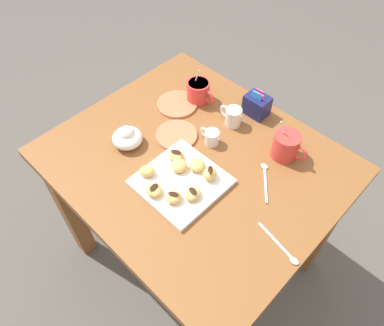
{
  "coord_description": "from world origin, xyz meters",
  "views": [
    {
      "loc": [
        0.56,
        -0.59,
        1.75
      ],
      "look_at": [
        0.02,
        -0.03,
        0.78
      ],
      "focal_mm": 34.48,
      "sensor_mm": 36.0,
      "label": 1
    }
  ],
  "objects_px": {
    "coffee_mug_red_right": "(287,145)",
    "chocolate_sauce_pitcher": "(212,137)",
    "beignet_2": "(193,194)",
    "beignet_3": "(176,155)",
    "pastry_plate_square": "(181,182)",
    "beignet_6": "(154,190)",
    "beignet_1": "(179,166)",
    "dining_table": "(195,183)",
    "sugar_caddy": "(257,105)",
    "beignet_0": "(197,165)",
    "beignet_7": "(174,197)",
    "saucer_coral_right": "(177,104)",
    "beignet_4": "(147,171)",
    "ice_cream_bowl": "(127,137)",
    "beignet_5": "(210,174)",
    "cream_pitcher_white": "(233,116)",
    "coffee_mug_red_left": "(199,91)",
    "saucer_coral_left": "(177,135)"
  },
  "relations": [
    {
      "from": "cream_pitcher_white",
      "to": "beignet_1",
      "type": "height_order",
      "value": "cream_pitcher_white"
    },
    {
      "from": "dining_table",
      "to": "coffee_mug_red_left",
      "type": "distance_m",
      "value": 0.36
    },
    {
      "from": "beignet_7",
      "to": "coffee_mug_red_right",
      "type": "bearing_deg",
      "value": 71.92
    },
    {
      "from": "dining_table",
      "to": "saucer_coral_right",
      "type": "xyz_separation_m",
      "value": [
        -0.24,
        0.15,
        0.15
      ]
    },
    {
      "from": "saucer_coral_left",
      "to": "dining_table",
      "type": "bearing_deg",
      "value": -13.89
    },
    {
      "from": "beignet_3",
      "to": "coffee_mug_red_left",
      "type": "bearing_deg",
      "value": 120.08
    },
    {
      "from": "ice_cream_bowl",
      "to": "beignet_4",
      "type": "distance_m",
      "value": 0.17
    },
    {
      "from": "coffee_mug_red_right",
      "to": "pastry_plate_square",
      "type": "bearing_deg",
      "value": -116.8
    },
    {
      "from": "chocolate_sauce_pitcher",
      "to": "beignet_3",
      "type": "xyz_separation_m",
      "value": [
        -0.03,
        -0.15,
        0.0
      ]
    },
    {
      "from": "dining_table",
      "to": "beignet_6",
      "type": "height_order",
      "value": "beignet_6"
    },
    {
      "from": "coffee_mug_red_right",
      "to": "chocolate_sauce_pitcher",
      "type": "height_order",
      "value": "coffee_mug_red_right"
    },
    {
      "from": "pastry_plate_square",
      "to": "coffee_mug_red_left",
      "type": "height_order",
      "value": "coffee_mug_red_left"
    },
    {
      "from": "beignet_0",
      "to": "beignet_2",
      "type": "relative_size",
      "value": 0.99
    },
    {
      "from": "beignet_2",
      "to": "beignet_3",
      "type": "relative_size",
      "value": 1.05
    },
    {
      "from": "pastry_plate_square",
      "to": "beignet_0",
      "type": "height_order",
      "value": "beignet_0"
    },
    {
      "from": "saucer_coral_right",
      "to": "beignet_4",
      "type": "bearing_deg",
      "value": -59.62
    },
    {
      "from": "pastry_plate_square",
      "to": "beignet_6",
      "type": "relative_size",
      "value": 4.72
    },
    {
      "from": "saucer_coral_right",
      "to": "pastry_plate_square",
      "type": "bearing_deg",
      "value": -42.13
    },
    {
      "from": "sugar_caddy",
      "to": "beignet_2",
      "type": "height_order",
      "value": "sugar_caddy"
    },
    {
      "from": "sugar_caddy",
      "to": "beignet_6",
      "type": "height_order",
      "value": "sugar_caddy"
    },
    {
      "from": "coffee_mug_red_right",
      "to": "beignet_0",
      "type": "xyz_separation_m",
      "value": [
        -0.17,
        -0.26,
        -0.02
      ]
    },
    {
      "from": "coffee_mug_red_right",
      "to": "ice_cream_bowl",
      "type": "xyz_separation_m",
      "value": [
        -0.43,
        -0.35,
        -0.02
      ]
    },
    {
      "from": "coffee_mug_red_left",
      "to": "coffee_mug_red_right",
      "type": "height_order",
      "value": "coffee_mug_red_right"
    },
    {
      "from": "beignet_0",
      "to": "beignet_7",
      "type": "xyz_separation_m",
      "value": [
        0.04,
        -0.14,
        -0.0
      ]
    },
    {
      "from": "coffee_mug_red_right",
      "to": "chocolate_sauce_pitcher",
      "type": "bearing_deg",
      "value": -148.84
    },
    {
      "from": "dining_table",
      "to": "beignet_0",
      "type": "bearing_deg",
      "value": -40.2
    },
    {
      "from": "beignet_7",
      "to": "sugar_caddy",
      "type": "bearing_deg",
      "value": 98.02
    },
    {
      "from": "pastry_plate_square",
      "to": "beignet_3",
      "type": "xyz_separation_m",
      "value": [
        -0.08,
        0.06,
        0.02
      ]
    },
    {
      "from": "ice_cream_bowl",
      "to": "beignet_5",
      "type": "relative_size",
      "value": 2.18
    },
    {
      "from": "coffee_mug_red_right",
      "to": "chocolate_sauce_pitcher",
      "type": "xyz_separation_m",
      "value": [
        -0.22,
        -0.13,
        -0.02
      ]
    },
    {
      "from": "pastry_plate_square",
      "to": "beignet_6",
      "type": "xyz_separation_m",
      "value": [
        -0.03,
        -0.09,
        0.02
      ]
    },
    {
      "from": "beignet_3",
      "to": "beignet_6",
      "type": "distance_m",
      "value": 0.16
    },
    {
      "from": "cream_pitcher_white",
      "to": "beignet_2",
      "type": "xyz_separation_m",
      "value": [
        0.13,
        -0.35,
        -0.01
      ]
    },
    {
      "from": "coffee_mug_red_right",
      "to": "beignet_3",
      "type": "relative_size",
      "value": 2.81
    },
    {
      "from": "pastry_plate_square",
      "to": "beignet_7",
      "type": "bearing_deg",
      "value": -61.37
    },
    {
      "from": "ice_cream_bowl",
      "to": "beignet_1",
      "type": "bearing_deg",
      "value": 9.85
    },
    {
      "from": "dining_table",
      "to": "coffee_mug_red_right",
      "type": "height_order",
      "value": "coffee_mug_red_right"
    },
    {
      "from": "pastry_plate_square",
      "to": "beignet_6",
      "type": "bearing_deg",
      "value": -105.12
    },
    {
      "from": "coffee_mug_red_right",
      "to": "beignet_6",
      "type": "xyz_separation_m",
      "value": [
        -0.2,
        -0.43,
        -0.02
      ]
    },
    {
      "from": "beignet_3",
      "to": "ice_cream_bowl",
      "type": "bearing_deg",
      "value": -160.3
    },
    {
      "from": "chocolate_sauce_pitcher",
      "to": "beignet_2",
      "type": "xyz_separation_m",
      "value": [
        0.12,
        -0.22,
        -0.0
      ]
    },
    {
      "from": "beignet_7",
      "to": "dining_table",
      "type": "bearing_deg",
      "value": 113.5
    },
    {
      "from": "beignet_3",
      "to": "beignet_2",
      "type": "bearing_deg",
      "value": -25.96
    },
    {
      "from": "saucer_coral_left",
      "to": "beignet_6",
      "type": "xyz_separation_m",
      "value": [
        0.14,
        -0.23,
        0.03
      ]
    },
    {
      "from": "beignet_6",
      "to": "saucer_coral_right",
      "type": "bearing_deg",
      "value": 126.35
    },
    {
      "from": "cream_pitcher_white",
      "to": "beignet_2",
      "type": "height_order",
      "value": "cream_pitcher_white"
    },
    {
      "from": "beignet_5",
      "to": "dining_table",
      "type": "bearing_deg",
      "value": 161.66
    },
    {
      "from": "coffee_mug_red_right",
      "to": "beignet_3",
      "type": "distance_m",
      "value": 0.38
    },
    {
      "from": "beignet_2",
      "to": "beignet_3",
      "type": "xyz_separation_m",
      "value": [
        -0.15,
        0.07,
        0.0
      ]
    },
    {
      "from": "pastry_plate_square",
      "to": "beignet_1",
      "type": "distance_m",
      "value": 0.05
    }
  ]
}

